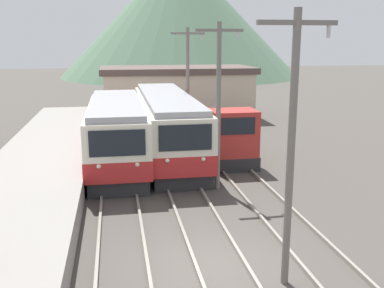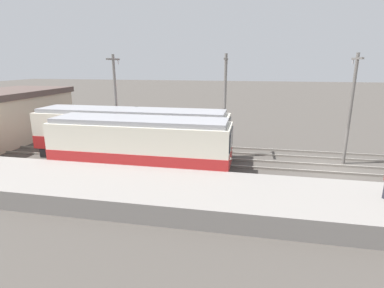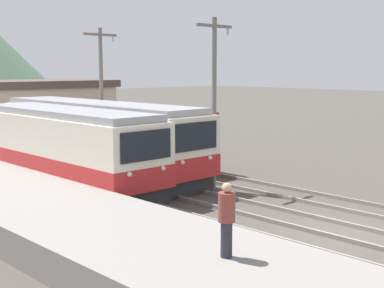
{
  "view_description": "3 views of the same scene",
  "coord_description": "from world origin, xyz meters",
  "px_view_note": "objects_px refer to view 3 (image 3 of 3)",
  "views": [
    {
      "loc": [
        -2.63,
        -11.6,
        6.38
      ],
      "look_at": [
        0.88,
        8.72,
        1.62
      ],
      "focal_mm": 42.0,
      "sensor_mm": 36.0,
      "label": 1
    },
    {
      "loc": [
        -19.01,
        5.07,
        6.49
      ],
      "look_at": [
        -1.23,
        8.59,
        1.61
      ],
      "focal_mm": 28.0,
      "sensor_mm": 36.0,
      "label": 2
    },
    {
      "loc": [
        -14.42,
        -8.35,
        5.1
      ],
      "look_at": [
        0.92,
        7.37,
        1.97
      ],
      "focal_mm": 50.0,
      "sensor_mm": 36.0,
      "label": 3
    }
  ],
  "objects_px": {
    "commuter_train_left": "(65,151)",
    "catenary_mast_mid": "(214,97)",
    "catenary_mast_far": "(102,91)",
    "commuter_train_center": "(97,140)",
    "shunting_locomotive": "(166,146)",
    "person_on_platform": "(227,217)"
  },
  "relations": [
    {
      "from": "commuter_train_left",
      "to": "person_on_platform",
      "type": "xyz_separation_m",
      "value": [
        -3.34,
        -12.22,
        0.27
      ]
    },
    {
      "from": "shunting_locomotive",
      "to": "catenary_mast_far",
      "type": "distance_m",
      "value": 4.55
    },
    {
      "from": "commuter_train_left",
      "to": "person_on_platform",
      "type": "bearing_deg",
      "value": -105.27
    },
    {
      "from": "catenary_mast_mid",
      "to": "shunting_locomotive",
      "type": "bearing_deg",
      "value": 72.43
    },
    {
      "from": "catenary_mast_mid",
      "to": "commuter_train_center",
      "type": "bearing_deg",
      "value": 103.39
    },
    {
      "from": "catenary_mast_far",
      "to": "shunting_locomotive",
      "type": "bearing_deg",
      "value": -66.01
    },
    {
      "from": "commuter_train_left",
      "to": "shunting_locomotive",
      "type": "relative_size",
      "value": 1.88
    },
    {
      "from": "catenary_mast_mid",
      "to": "commuter_train_left",
      "type": "bearing_deg",
      "value": 133.02
    },
    {
      "from": "commuter_train_left",
      "to": "catenary_mast_mid",
      "type": "height_order",
      "value": "catenary_mast_mid"
    },
    {
      "from": "catenary_mast_mid",
      "to": "catenary_mast_far",
      "type": "distance_m",
      "value": 8.07
    },
    {
      "from": "catenary_mast_far",
      "to": "catenary_mast_mid",
      "type": "bearing_deg",
      "value": -90.0
    },
    {
      "from": "person_on_platform",
      "to": "commuter_train_left",
      "type": "bearing_deg",
      "value": 74.73
    },
    {
      "from": "commuter_train_left",
      "to": "catenary_mast_far",
      "type": "relative_size",
      "value": 1.53
    },
    {
      "from": "shunting_locomotive",
      "to": "person_on_platform",
      "type": "xyz_separation_m",
      "value": [
        -9.14,
        -12.32,
        0.65
      ]
    },
    {
      "from": "commuter_train_center",
      "to": "person_on_platform",
      "type": "distance_m",
      "value": 15.23
    },
    {
      "from": "commuter_train_center",
      "to": "shunting_locomotive",
      "type": "distance_m",
      "value": 3.43
    },
    {
      "from": "commuter_train_left",
      "to": "catenary_mast_mid",
      "type": "distance_m",
      "value": 6.72
    },
    {
      "from": "person_on_platform",
      "to": "commuter_train_center",
      "type": "bearing_deg",
      "value": 66.23
    },
    {
      "from": "shunting_locomotive",
      "to": "catenary_mast_mid",
      "type": "bearing_deg",
      "value": -107.57
    },
    {
      "from": "commuter_train_center",
      "to": "commuter_train_left",
      "type": "bearing_deg",
      "value": -148.51
    },
    {
      "from": "shunting_locomotive",
      "to": "catenary_mast_mid",
      "type": "height_order",
      "value": "catenary_mast_mid"
    },
    {
      "from": "commuter_train_center",
      "to": "person_on_platform",
      "type": "xyz_separation_m",
      "value": [
        -6.14,
        -13.93,
        0.24
      ]
    }
  ]
}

